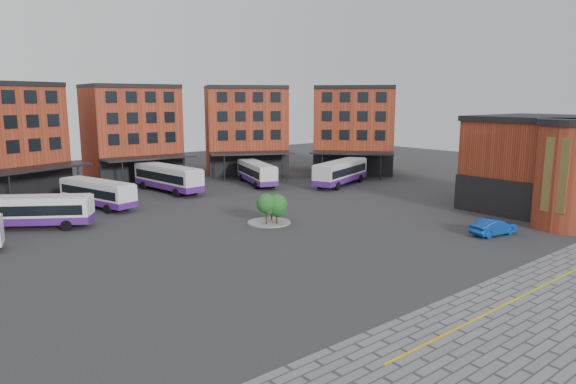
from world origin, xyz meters
TOP-DOWN VIEW (x-y plane):
  - ground at (0.00, 0.00)m, footprint 160.00×160.00m
  - yellow_line at (2.00, -14.00)m, footprint 26.00×0.15m
  - main_building at (-4.77, 38.25)m, footprint 94.14×42.48m
  - east_building at (28.70, -3.06)m, footprint 17.40×15.40m
  - tree_island at (2.10, 11.55)m, footprint 4.40×4.40m
  - bus_b at (-17.24, 24.89)m, footprint 10.93×8.49m
  - bus_c at (-8.80, 30.60)m, footprint 5.39×11.56m
  - bus_d at (2.19, 34.76)m, footprint 4.20×12.89m
  - bus_e at (15.00, 32.03)m, footprint 6.11×11.73m
  - bus_f at (24.11, 23.71)m, footprint 12.82×6.95m
  - blue_car at (15.27, -4.96)m, footprint 4.91×2.55m

SIDE VIEW (x-z plane):
  - ground at x=0.00m, z-range 0.00..0.00m
  - yellow_line at x=2.00m, z-range 0.02..0.04m
  - blue_car at x=15.27m, z-range 0.00..1.54m
  - bus_c at x=-8.80m, z-range 0.13..3.31m
  - bus_b at x=-17.24m, z-range 0.13..3.34m
  - bus_e at x=15.00m, z-range 0.14..3.37m
  - tree_island at x=2.10m, z-range 0.15..3.37m
  - bus_f at x=24.11m, z-range 0.15..3.69m
  - bus_d at x=2.19m, z-range 0.15..3.72m
  - east_building at x=28.70m, z-range -0.01..10.59m
  - main_building at x=-4.77m, z-range -0.07..14.53m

